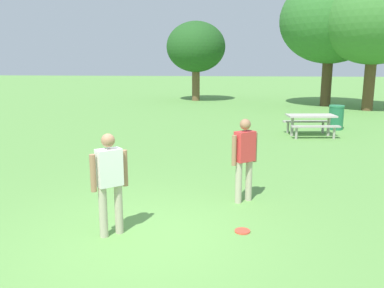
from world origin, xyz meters
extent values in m
plane|color=#609947|center=(0.00, 0.00, 0.00)|extent=(120.00, 120.00, 0.00)
cylinder|color=#B7AD93|center=(1.74, 1.83, 0.41)|extent=(0.13, 0.13, 0.82)
cylinder|color=#B7AD93|center=(1.54, 1.67, 0.41)|extent=(0.13, 0.13, 0.82)
cube|color=#D83838|center=(1.64, 1.75, 1.11)|extent=(0.43, 0.41, 0.58)
sphere|color=#9E7051|center=(1.64, 1.75, 1.53)|extent=(0.21, 0.21, 0.21)
cylinder|color=#9E7051|center=(1.85, 1.91, 1.06)|extent=(0.09, 0.09, 0.58)
cylinder|color=#9E7051|center=(1.44, 1.59, 1.06)|extent=(0.09, 0.09, 0.58)
cylinder|color=#B7AD93|center=(-0.60, -0.06, 0.41)|extent=(0.13, 0.13, 0.82)
cylinder|color=#B7AD93|center=(-0.40, 0.10, 0.41)|extent=(0.13, 0.13, 0.82)
cube|color=white|center=(-0.50, 0.02, 1.11)|extent=(0.43, 0.41, 0.58)
sphere|color=#9E7051|center=(-0.50, 0.02, 1.53)|extent=(0.21, 0.21, 0.21)
cylinder|color=#9E7051|center=(-0.70, -0.14, 1.06)|extent=(0.09, 0.09, 0.58)
cylinder|color=#9E7051|center=(-0.29, 0.19, 1.06)|extent=(0.09, 0.09, 0.58)
cylinder|color=#E04733|center=(1.58, 0.31, 0.01)|extent=(0.25, 0.25, 0.03)
cube|color=#B2ADA3|center=(4.30, 8.89, 0.74)|extent=(1.77, 0.94, 0.06)
cube|color=#A49F96|center=(4.36, 8.31, 0.44)|extent=(1.72, 0.45, 0.05)
cube|color=#A49F96|center=(4.24, 9.47, 0.44)|extent=(1.72, 0.45, 0.05)
cylinder|color=#A49F96|center=(3.64, 8.82, 0.35)|extent=(0.11, 0.11, 0.71)
cylinder|color=#A49F96|center=(3.70, 8.24, 0.21)|extent=(0.09, 0.09, 0.41)
cylinder|color=#A49F96|center=(3.58, 9.39, 0.21)|extent=(0.09, 0.09, 0.41)
cylinder|color=#A49F96|center=(4.96, 8.96, 0.35)|extent=(0.11, 0.11, 0.71)
cylinder|color=#A49F96|center=(5.02, 8.39, 0.21)|extent=(0.09, 0.09, 0.41)
cylinder|color=#A49F96|center=(4.89, 9.54, 0.21)|extent=(0.09, 0.09, 0.41)
cylinder|color=#237047|center=(5.57, 10.38, 0.45)|extent=(0.56, 0.56, 0.90)
cylinder|color=#2E8657|center=(5.57, 10.38, 0.93)|extent=(0.59, 0.59, 0.06)
cylinder|color=brown|center=(-0.85, 21.16, 1.23)|extent=(0.51, 0.51, 2.46)
ellipsoid|color=#21511E|center=(-0.85, 21.16, 3.52)|extent=(3.85, 3.85, 3.28)
cylinder|color=#4C3823|center=(7.04, 18.63, 1.66)|extent=(0.59, 0.59, 3.32)
ellipsoid|color=#33702D|center=(7.04, 18.63, 4.90)|extent=(5.74, 5.74, 4.88)
cylinder|color=brown|center=(8.84, 16.75, 1.62)|extent=(0.58, 0.58, 3.24)
ellipsoid|color=#3D7A33|center=(8.84, 16.75, 4.73)|extent=(5.39, 5.39, 4.58)
camera|label=1|loc=(1.31, -5.83, 2.75)|focal=37.69mm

